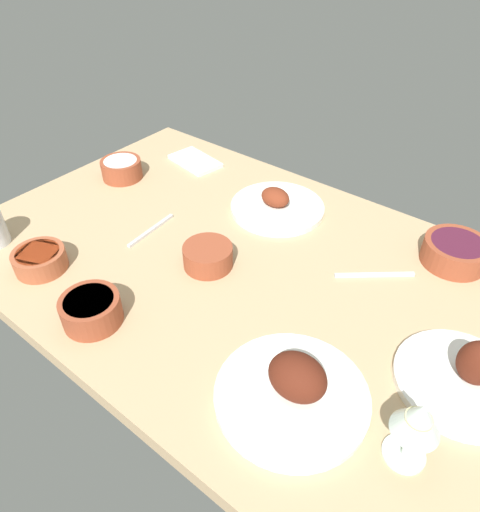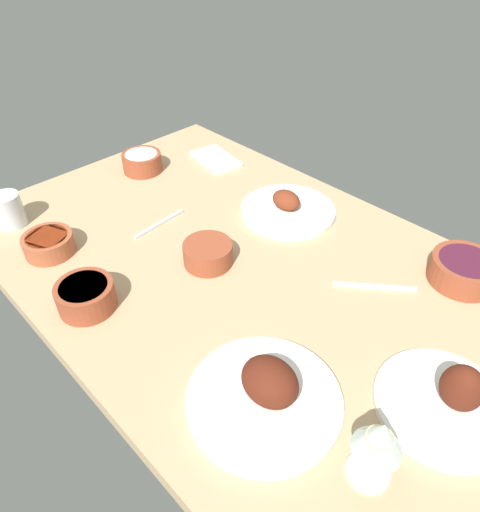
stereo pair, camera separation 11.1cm
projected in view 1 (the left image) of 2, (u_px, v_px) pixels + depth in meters
dining_table at (240, 269)px, 113.46cm from camera, size 140.00×90.00×4.00cm
plate_far_side at (294, 389)px, 81.53cm from camera, size 27.91×27.91×9.26cm
plate_center_main at (466, 376)px, 83.65cm from camera, size 24.06×24.06×10.84cm
plate_near_viewer at (277, 206)px, 129.04cm from camera, size 26.20×26.20×6.58cm
bowl_soup at (91, 309)px, 95.39cm from camera, size 12.45×12.45×6.10cm
bowl_cream at (122, 168)px, 142.07cm from camera, size 12.24×12.24×5.84cm
bowl_potatoes at (208, 255)px, 109.59cm from camera, size 11.91×11.91×5.43cm
bowl_sauce at (40, 259)px, 108.92cm from camera, size 12.22×12.22×4.91cm
bowl_onions at (455, 251)px, 110.32cm from camera, size 15.27×15.27×5.98cm
wine_glass at (418, 421)px, 68.50cm from camera, size 7.60×7.60×14.00cm
folded_napkin at (195, 161)px, 151.13cm from camera, size 18.55×12.93×1.20cm
fork_loose at (151, 230)px, 121.74cm from camera, size 2.17×16.82×0.80cm
spoon_loose at (374, 275)px, 108.07cm from camera, size 15.05×12.79×0.80cm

